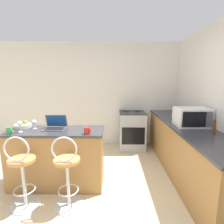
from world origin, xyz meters
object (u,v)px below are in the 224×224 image
laptop (55,125)px  stove_range (132,130)px  pepper_mill (214,127)px  bar_stool_near (22,174)px  toaster (179,115)px  fruit_bowl (23,125)px  wine_glass_tall (34,123)px  wine_glass_short (20,124)px  microwave (192,117)px  mug_green (9,131)px  mug_red (87,131)px  bar_stool_far (67,174)px

laptop → stove_range: laptop is taller
pepper_mill → bar_stool_near: bearing=-172.9°
toaster → fruit_bowl: toaster is taller
wine_glass_tall → wine_glass_short: (-0.13, -0.19, 0.03)m
wine_glass_tall → microwave: bearing=4.4°
stove_range → pepper_mill: bearing=-60.9°
laptop → microwave: microwave is taller
bar_stool_near → mug_green: 0.65m
microwave → fruit_bowl: bearing=-177.6°
toaster → microwave: bearing=-88.3°
microwave → laptop: bearing=-175.0°
toaster → laptop: bearing=-161.9°
bar_stool_near → toaster: bearing=27.9°
stove_range → wine_glass_tall: size_ratio=6.45×
laptop → wine_glass_tall: (-0.33, 0.00, 0.05)m
bar_stool_near → laptop: (0.27, 0.59, 0.50)m
stove_range → fruit_bowl: 2.43m
bar_stool_near → mug_red: 1.00m
bar_stool_far → toaster: 2.36m
bar_stool_near → pepper_mill: bearing=7.1°
laptop → mug_red: bearing=-26.5°
bar_stool_near → wine_glass_short: wine_glass_short is taller
bar_stool_far → fruit_bowl: size_ratio=3.89×
microwave → wine_glass_tall: (-2.56, -0.20, -0.05)m
bar_stool_near → bar_stool_far: size_ratio=1.00×
toaster → pepper_mill: size_ratio=1.14×
wine_glass_tall → wine_glass_short: bearing=-124.5°
toaster → mug_green: (-2.78, -1.01, -0.04)m
pepper_mill → wine_glass_short: bearing=178.4°
microwave → bar_stool_near: bearing=-162.5°
stove_range → wine_glass_short: wine_glass_short is taller
toaster → mug_green: bearing=-160.1°
bar_stool_far → pepper_mill: size_ratio=4.49×
toaster → fruit_bowl: bearing=-166.9°
stove_range → wine_glass_short: 2.54m
bar_stool_near → stove_range: bar_stool_near is taller
stove_range → pepper_mill: pepper_mill is taller
laptop → wine_glass_short: 0.50m
wine_glass_short → bar_stool_far: bearing=-27.2°
toaster → mug_green: toaster is taller
bar_stool_near → stove_range: size_ratio=1.09×
stove_range → wine_glass_tall: 2.32m
stove_range → wine_glass_tall: bearing=-139.2°
pepper_mill → fruit_bowl: bearing=173.2°
bar_stool_near → wine_glass_tall: (-0.07, 0.59, 0.54)m
mug_green → pepper_mill: 2.91m
mug_red → mug_green: bearing=-179.2°
wine_glass_short → mug_red: size_ratio=1.72×
toaster → wine_glass_short: 2.82m
wine_glass_short → mug_red: (1.00, -0.08, -0.08)m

